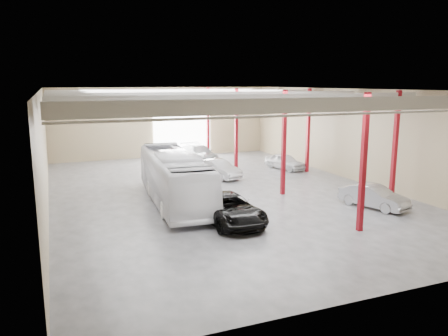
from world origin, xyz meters
TOP-DOWN VIEW (x-y plane):
  - depot_shell at (0.13, 0.48)m, footprint 22.12×32.12m
  - coach_bus at (-3.58, -1.35)m, footprint 3.59×11.89m
  - black_sedan at (-1.94, -6.33)m, footprint 2.81×5.69m
  - car_row_a at (-1.98, -1.13)m, footprint 1.77×4.25m
  - car_row_b at (1.56, 4.50)m, footprint 2.93×4.68m
  - car_row_c at (2.50, 12.00)m, footprint 2.59×5.65m
  - car_right_near at (7.33, -6.87)m, footprint 2.72×4.43m
  - car_right_far at (8.30, 5.64)m, footprint 2.58×4.24m

SIDE VIEW (x-z plane):
  - car_right_far at x=8.30m, z-range 0.00..1.35m
  - car_right_near at x=7.33m, z-range 0.00..1.38m
  - car_row_a at x=-1.98m, z-range 0.00..1.44m
  - car_row_b at x=1.56m, z-range 0.00..1.45m
  - black_sedan at x=-1.94m, z-range 0.00..1.55m
  - car_row_c at x=2.50m, z-range 0.00..1.60m
  - coach_bus at x=-3.58m, z-range 0.00..3.27m
  - depot_shell at x=0.13m, z-range 1.44..8.51m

